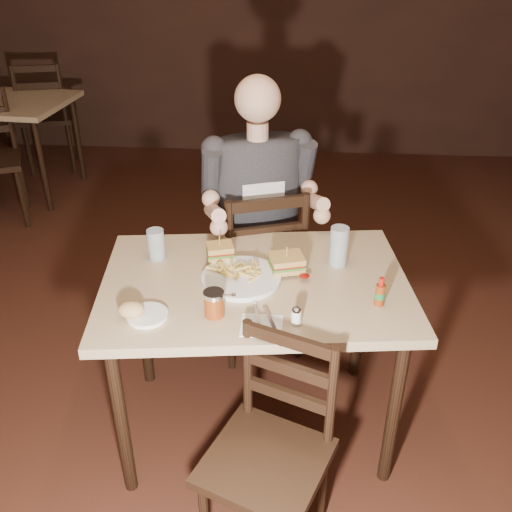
# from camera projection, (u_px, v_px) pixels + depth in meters

# --- Properties ---
(room_shell) EXTENTS (7.00, 7.00, 7.00)m
(room_shell) POSITION_uv_depth(u_px,v_px,m) (209.00, 109.00, 2.00)
(room_shell) COLOR black
(room_shell) RESTS_ON ground
(main_table) EXTENTS (1.27, 0.92, 0.77)m
(main_table) POSITION_uv_depth(u_px,v_px,m) (255.00, 298.00, 2.25)
(main_table) COLOR tan
(main_table) RESTS_ON ground
(bg_table) EXTENTS (0.86, 0.86, 0.77)m
(bg_table) POSITION_uv_depth(u_px,v_px,m) (16.00, 112.00, 4.51)
(bg_table) COLOR tan
(bg_table) RESTS_ON ground
(chair_far) EXTENTS (0.56, 0.59, 0.94)m
(chair_far) POSITION_uv_depth(u_px,v_px,m) (257.00, 267.00, 2.87)
(chair_far) COLOR black
(chair_far) RESTS_ON ground
(chair_near) EXTENTS (0.51, 0.53, 0.83)m
(chair_near) POSITION_uv_depth(u_px,v_px,m) (265.00, 462.00, 1.90)
(chair_near) COLOR black
(chair_near) RESTS_ON ground
(bg_chair_far) EXTENTS (0.55, 0.59, 0.97)m
(bg_chair_far) POSITION_uv_depth(u_px,v_px,m) (48.00, 116.00, 5.08)
(bg_chair_far) COLOR black
(bg_chair_far) RESTS_ON ground
(diner) EXTENTS (0.65, 0.57, 0.93)m
(diner) POSITION_uv_depth(u_px,v_px,m) (260.00, 182.00, 2.59)
(diner) COLOR #313036
(diner) RESTS_ON chair_far
(dinner_plate) EXTENTS (0.33, 0.33, 0.02)m
(dinner_plate) POSITION_uv_depth(u_px,v_px,m) (241.00, 279.00, 2.20)
(dinner_plate) COLOR white
(dinner_plate) RESTS_ON main_table
(sandwich_left) EXTENTS (0.12, 0.11, 0.09)m
(sandwich_left) POSITION_uv_depth(u_px,v_px,m) (220.00, 248.00, 2.30)
(sandwich_left) COLOR tan
(sandwich_left) RESTS_ON dinner_plate
(sandwich_right) EXTENTS (0.15, 0.14, 0.11)m
(sandwich_right) POSITION_uv_depth(u_px,v_px,m) (287.00, 257.00, 2.22)
(sandwich_right) COLOR tan
(sandwich_right) RESTS_ON dinner_plate
(fries_pile) EXTENTS (0.26, 0.19, 0.04)m
(fries_pile) POSITION_uv_depth(u_px,v_px,m) (235.00, 268.00, 2.21)
(fries_pile) COLOR #D7B957
(fries_pile) RESTS_ON dinner_plate
(ketchup_dollop) EXTENTS (0.05, 0.05, 0.01)m
(ketchup_dollop) POSITION_uv_depth(u_px,v_px,m) (304.00, 276.00, 2.19)
(ketchup_dollop) COLOR maroon
(ketchup_dollop) RESTS_ON dinner_plate
(glass_left) EXTENTS (0.08, 0.08, 0.13)m
(glass_left) POSITION_uv_depth(u_px,v_px,m) (156.00, 244.00, 2.32)
(glass_left) COLOR silver
(glass_left) RESTS_ON main_table
(glass_right) EXTENTS (0.08, 0.08, 0.17)m
(glass_right) POSITION_uv_depth(u_px,v_px,m) (339.00, 247.00, 2.27)
(glass_right) COLOR silver
(glass_right) RESTS_ON main_table
(hot_sauce) EXTENTS (0.04, 0.04, 0.12)m
(hot_sauce) POSITION_uv_depth(u_px,v_px,m) (380.00, 292.00, 2.03)
(hot_sauce) COLOR maroon
(hot_sauce) RESTS_ON main_table
(salt_shaker) EXTENTS (0.04, 0.04, 0.06)m
(salt_shaker) POSITION_uv_depth(u_px,v_px,m) (296.00, 316.00, 1.95)
(salt_shaker) COLOR white
(salt_shaker) RESTS_ON main_table
(syrup_dispenser) EXTENTS (0.08, 0.08, 0.10)m
(syrup_dispenser) POSITION_uv_depth(u_px,v_px,m) (214.00, 304.00, 1.99)
(syrup_dispenser) COLOR maroon
(syrup_dispenser) RESTS_ON main_table
(napkin) EXTENTS (0.14, 0.13, 0.00)m
(napkin) POSITION_uv_depth(u_px,v_px,m) (262.00, 326.00, 1.95)
(napkin) COLOR white
(napkin) RESTS_ON main_table
(knife) EXTENTS (0.08, 0.22, 0.01)m
(knife) POSITION_uv_depth(u_px,v_px,m) (273.00, 325.00, 1.95)
(knife) COLOR silver
(knife) RESTS_ON napkin
(fork) EXTENTS (0.04, 0.17, 0.01)m
(fork) POSITION_uv_depth(u_px,v_px,m) (256.00, 311.00, 2.02)
(fork) COLOR silver
(fork) RESTS_ON napkin
(side_plate) EXTENTS (0.16, 0.16, 0.01)m
(side_plate) POSITION_uv_depth(u_px,v_px,m) (147.00, 316.00, 1.99)
(side_plate) COLOR white
(side_plate) RESTS_ON main_table
(bread_roll) EXTENTS (0.10, 0.09, 0.06)m
(bread_roll) POSITION_uv_depth(u_px,v_px,m) (131.00, 310.00, 1.97)
(bread_roll) COLOR tan
(bread_roll) RESTS_ON side_plate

